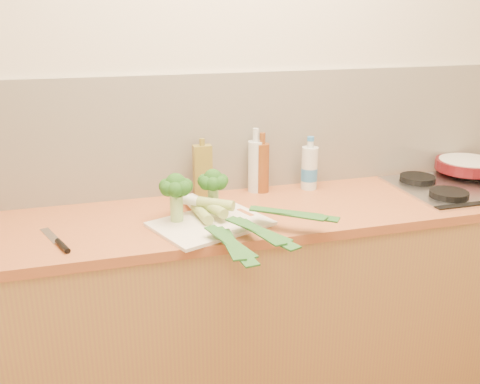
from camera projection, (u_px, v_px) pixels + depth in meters
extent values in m
plane|color=beige|center=(235.00, 104.00, 2.40)|extent=(3.50, 0.00, 3.50)
cube|color=silver|center=(235.00, 133.00, 2.43)|extent=(3.20, 0.02, 0.54)
cube|color=#A56E45|center=(253.00, 307.00, 2.41)|extent=(3.20, 0.60, 0.86)
cube|color=#B06134|center=(254.00, 214.00, 2.26)|extent=(3.20, 0.62, 0.04)
cube|color=silver|center=(459.00, 187.00, 2.53)|extent=(0.58, 0.50, 0.01)
cylinder|color=black|center=(449.00, 194.00, 2.37)|extent=(0.17, 0.17, 0.03)
cylinder|color=black|center=(417.00, 179.00, 2.59)|extent=(0.17, 0.17, 0.03)
cylinder|color=black|center=(470.00, 174.00, 2.67)|extent=(0.17, 0.17, 0.03)
cube|color=white|center=(211.00, 224.00, 2.09)|extent=(0.51, 0.44, 0.01)
cylinder|color=#91B86B|center=(177.00, 208.00, 2.09)|extent=(0.05, 0.05, 0.10)
sphere|color=#153E11|center=(176.00, 183.00, 2.06)|extent=(0.08, 0.08, 0.08)
sphere|color=#153E11|center=(185.00, 186.00, 2.07)|extent=(0.06, 0.06, 0.06)
sphere|color=#153E11|center=(180.00, 184.00, 2.09)|extent=(0.06, 0.06, 0.06)
sphere|color=#153E11|center=(172.00, 184.00, 2.09)|extent=(0.06, 0.06, 0.06)
sphere|color=#153E11|center=(166.00, 186.00, 2.07)|extent=(0.06, 0.06, 0.06)
sphere|color=#153E11|center=(168.00, 189.00, 2.04)|extent=(0.06, 0.06, 0.06)
sphere|color=#153E11|center=(175.00, 190.00, 2.02)|extent=(0.06, 0.06, 0.06)
sphere|color=#153E11|center=(183.00, 188.00, 2.04)|extent=(0.06, 0.06, 0.06)
cylinder|color=#91B86B|center=(213.00, 200.00, 2.20)|extent=(0.04, 0.04, 0.09)
sphere|color=#153E11|center=(213.00, 178.00, 2.17)|extent=(0.08, 0.08, 0.08)
sphere|color=#153E11|center=(221.00, 181.00, 2.18)|extent=(0.06, 0.06, 0.06)
sphere|color=#153E11|center=(217.00, 179.00, 2.20)|extent=(0.06, 0.06, 0.06)
sphere|color=#153E11|center=(209.00, 179.00, 2.20)|extent=(0.06, 0.06, 0.06)
sphere|color=#153E11|center=(204.00, 181.00, 2.18)|extent=(0.06, 0.06, 0.06)
sphere|color=#153E11|center=(206.00, 183.00, 2.15)|extent=(0.06, 0.06, 0.06)
sphere|color=#153E11|center=(213.00, 184.00, 2.14)|extent=(0.06, 0.06, 0.06)
sphere|color=#153E11|center=(220.00, 183.00, 2.15)|extent=(0.06, 0.06, 0.06)
cylinder|color=white|center=(191.00, 202.00, 2.24)|extent=(0.05, 0.14, 0.04)
cylinder|color=#90A552|center=(202.00, 213.00, 2.12)|extent=(0.06, 0.17, 0.04)
cube|color=#1C4719|center=(231.00, 244.00, 1.84)|extent=(0.07, 0.30, 0.02)
cube|color=#1C4719|center=(233.00, 245.00, 1.82)|extent=(0.09, 0.34, 0.01)
cube|color=#1C4719|center=(230.00, 242.00, 1.85)|extent=(0.13, 0.28, 0.02)
cylinder|color=white|center=(199.00, 201.00, 2.20)|extent=(0.08, 0.11, 0.04)
cylinder|color=#90A552|center=(214.00, 209.00, 2.11)|extent=(0.09, 0.14, 0.04)
cube|color=#1C4719|center=(260.00, 232.00, 1.90)|extent=(0.10, 0.30, 0.02)
cube|color=#1C4719|center=(263.00, 233.00, 1.88)|extent=(0.17, 0.34, 0.01)
cube|color=#1C4719|center=(258.00, 230.00, 1.90)|extent=(0.19, 0.26, 0.02)
cylinder|color=white|center=(186.00, 200.00, 2.16)|extent=(0.12, 0.11, 0.04)
cylinder|color=#90A552|center=(216.00, 204.00, 2.12)|extent=(0.15, 0.13, 0.04)
cube|color=#1C4719|center=(289.00, 214.00, 2.01)|extent=(0.23, 0.25, 0.02)
cube|color=#1C4719|center=(294.00, 214.00, 2.01)|extent=(0.30, 0.25, 0.01)
cube|color=#1C4719|center=(286.00, 212.00, 2.02)|extent=(0.27, 0.16, 0.02)
cube|color=silver|center=(51.00, 235.00, 1.99)|extent=(0.09, 0.17, 0.00)
cylinder|color=black|center=(63.00, 246.00, 1.89)|extent=(0.06, 0.11, 0.02)
cylinder|color=#550E12|center=(468.00, 165.00, 2.67)|extent=(0.31, 0.31, 0.05)
cylinder|color=beige|center=(468.00, 160.00, 2.66)|extent=(0.28, 0.28, 0.00)
cube|color=olive|center=(203.00, 172.00, 2.37)|extent=(0.08, 0.05, 0.24)
cylinder|color=olive|center=(202.00, 142.00, 2.33)|extent=(0.02, 0.02, 0.03)
cylinder|color=silver|center=(255.00, 167.00, 2.45)|extent=(0.07, 0.07, 0.24)
cylinder|color=silver|center=(256.00, 135.00, 2.40)|extent=(0.03, 0.03, 0.06)
cylinder|color=brown|center=(262.00, 168.00, 2.45)|extent=(0.06, 0.06, 0.23)
cylinder|color=brown|center=(263.00, 138.00, 2.40)|extent=(0.03, 0.03, 0.05)
cylinder|color=silver|center=(309.00, 168.00, 2.50)|extent=(0.08, 0.08, 0.20)
cylinder|color=silver|center=(310.00, 144.00, 2.46)|extent=(0.03, 0.03, 0.03)
cylinder|color=#3176BB|center=(309.00, 174.00, 2.51)|extent=(0.08, 0.08, 0.06)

